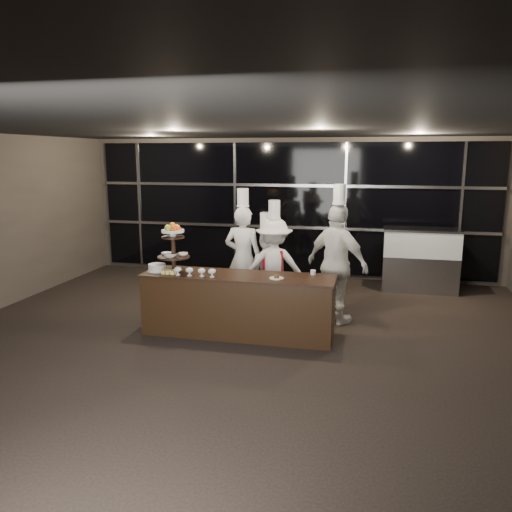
% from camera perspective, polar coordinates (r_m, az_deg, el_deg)
% --- Properties ---
extents(room, '(10.00, 10.00, 10.00)m').
position_cam_1_polar(room, '(6.11, -3.84, 0.69)').
color(room, black).
rests_on(room, ground).
extents(window_wall, '(8.60, 0.10, 2.80)m').
position_cam_1_polar(window_wall, '(10.88, 3.77, 5.46)').
color(window_wall, black).
rests_on(window_wall, ground).
extents(buffet_counter, '(2.84, 0.74, 0.92)m').
position_cam_1_polar(buffet_counter, '(7.42, -2.04, -5.56)').
color(buffet_counter, black).
rests_on(buffet_counter, ground).
extents(display_stand, '(0.48, 0.48, 0.74)m').
position_cam_1_polar(display_stand, '(7.54, -9.45, 1.38)').
color(display_stand, black).
rests_on(display_stand, buffet_counter).
extents(compotes, '(0.63, 0.11, 0.12)m').
position_cam_1_polar(compotes, '(7.25, -6.97, -1.67)').
color(compotes, silver).
rests_on(compotes, buffet_counter).
extents(layer_cake, '(0.30, 0.30, 0.11)m').
position_cam_1_polar(layer_cake, '(7.66, -11.25, -1.31)').
color(layer_cake, white).
rests_on(layer_cake, buffet_counter).
extents(pastry_squares, '(0.20, 0.13, 0.05)m').
position_cam_1_polar(pastry_squares, '(7.47, -9.92, -1.79)').
color(pastry_squares, '#FFEC7C').
rests_on(pastry_squares, buffet_counter).
extents(small_plate, '(0.20, 0.20, 0.05)m').
position_cam_1_polar(small_plate, '(7.08, 2.36, -2.48)').
color(small_plate, white).
rests_on(small_plate, buffet_counter).
extents(chef_cup, '(0.08, 0.08, 0.07)m').
position_cam_1_polar(chef_cup, '(7.34, 6.55, -1.88)').
color(chef_cup, white).
rests_on(chef_cup, buffet_counter).
extents(display_case, '(1.44, 0.63, 1.24)m').
position_cam_1_polar(display_case, '(10.27, 18.27, -0.06)').
color(display_case, '#A5A5AA').
rests_on(display_case, ground).
extents(chef_a, '(0.69, 0.48, 2.10)m').
position_cam_1_polar(chef_a, '(8.52, -1.47, -0.16)').
color(chef_a, silver).
rests_on(chef_a, ground).
extents(chef_b, '(0.70, 0.56, 1.71)m').
position_cam_1_polar(chef_b, '(8.45, 1.10, -1.63)').
color(chef_b, white).
rests_on(chef_b, ground).
extents(chef_c, '(1.15, 0.80, 1.92)m').
position_cam_1_polar(chef_c, '(8.30, 2.06, -1.18)').
color(chef_c, white).
rests_on(chef_c, ground).
extents(chef_d, '(1.19, 1.00, 2.21)m').
position_cam_1_polar(chef_d, '(7.91, 9.26, -0.89)').
color(chef_d, white).
rests_on(chef_d, ground).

